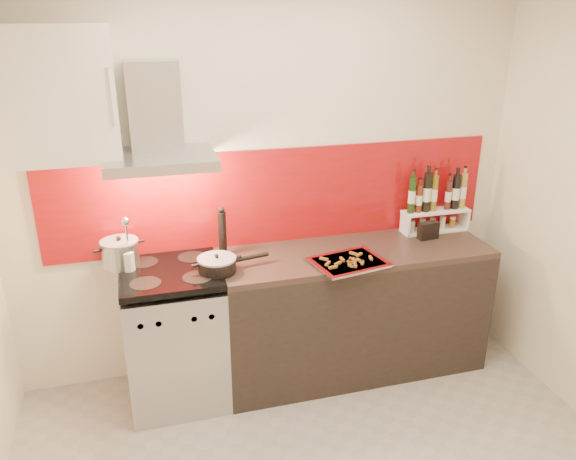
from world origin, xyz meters
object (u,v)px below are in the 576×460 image
object	(u,v)px
range_stove	(176,337)
counter	(352,310)
baking_tray	(349,262)
stock_pot	(120,253)
saute_pan	(218,264)
pepper_mill	(222,232)

from	to	relation	value
range_stove	counter	xyz separation A→B (m)	(1.20, 0.00, 0.01)
counter	baking_tray	world-z (taller)	baking_tray
stock_pot	baking_tray	distance (m)	1.40
counter	range_stove	bearing A→B (deg)	-179.77
counter	baking_tray	distance (m)	0.52
counter	saute_pan	size ratio (longest dim) A/B	4.00
stock_pot	saute_pan	bearing A→B (deg)	-22.03
range_stove	saute_pan	size ratio (longest dim) A/B	2.02
saute_pan	baking_tray	bearing A→B (deg)	-7.94
stock_pot	pepper_mill	distance (m)	0.63
saute_pan	pepper_mill	world-z (taller)	pepper_mill
range_stove	saute_pan	distance (m)	0.59
saute_pan	counter	bearing A→B (deg)	5.60
baking_tray	saute_pan	bearing A→B (deg)	172.06
baking_tray	stock_pot	bearing A→B (deg)	166.00
baking_tray	pepper_mill	bearing A→B (deg)	154.57
saute_pan	pepper_mill	xyz separation A→B (m)	(0.07, 0.23, 0.11)
saute_pan	stock_pot	bearing A→B (deg)	157.97
range_stove	saute_pan	bearing A→B (deg)	-16.81
range_stove	saute_pan	xyz separation A→B (m)	(0.28, -0.09, 0.51)
counter	saute_pan	distance (m)	1.05
counter	saute_pan	bearing A→B (deg)	-174.40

